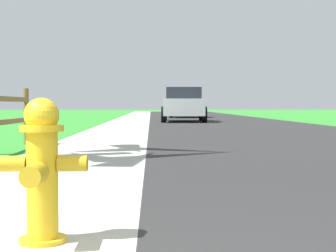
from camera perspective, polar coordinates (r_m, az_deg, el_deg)
ground_plane at (r=26.06m, az=-2.12°, el=0.65°), size 120.00×120.00×0.00m
road_asphalt at (r=28.26m, az=5.00°, el=0.79°), size 7.00×66.00×0.01m
curb_concrete at (r=28.22m, az=-8.21°, el=0.77°), size 6.00×66.00×0.01m
grass_verge at (r=28.43m, az=-11.22°, el=0.77°), size 5.00×66.00×0.00m
fire_hydrant at (r=2.97m, az=-14.32°, el=-4.69°), size 0.52×0.43×0.85m
parked_suv_silver at (r=24.08m, az=1.79°, el=2.51°), size 2.25×4.39×1.65m
parked_car_beige at (r=32.62m, az=2.06°, el=2.47°), size 2.31×4.75×1.70m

